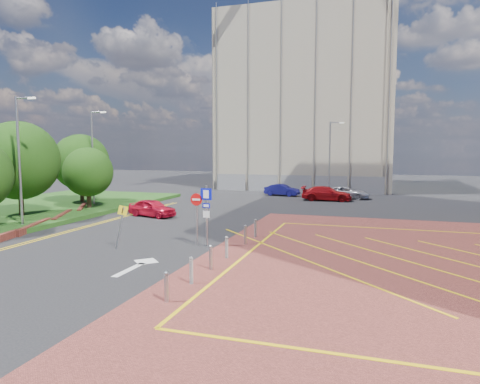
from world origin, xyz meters
The scene contains 18 objects.
ground centered at (0.00, 0.00, 0.00)m, with size 140.00×140.00×0.00m, color black.
grass_bed centered at (-18.00, 6.00, 0.15)m, with size 14.00×32.00×0.30m, color #1C4115.
retaining_wall centered at (-11.80, 2.00, 0.20)m, with size 6.06×20.33×0.40m.
tree_b centered at (-15.50, 5.00, 4.24)m, with size 5.60×5.60×6.74m.
tree_c centered at (-13.50, 10.00, 3.19)m, with size 4.00×4.00×4.90m.
tree_d centered at (-16.50, 13.00, 3.87)m, with size 5.00×5.00×6.08m.
lamp_left_near centered at (-12.42, 2.00, 4.66)m, with size 1.53×0.16×8.00m.
lamp_left_far centered at (-14.42, 12.00, 4.66)m, with size 1.53×0.16×8.00m.
lamp_back centered at (4.08, 28.00, 4.36)m, with size 1.53×0.16×8.00m.
sign_cluster centered at (0.30, 0.98, 1.95)m, with size 1.17×0.12×3.20m.
warning_sign centered at (-3.37, -0.90, 1.43)m, with size 0.73×0.41×2.25m.
bollard_row centered at (2.30, -1.67, 0.47)m, with size 0.14×11.14×0.90m.
construction_building centered at (0.00, 40.00, 11.00)m, with size 21.20×19.20×22.00m, color #B8AA97.
construction_fence centered at (1.00, 30.00, 1.00)m, with size 21.60×0.06×2.00m, color gray.
car_red_left centered at (-7.12, 8.96, 0.65)m, with size 1.55×3.84×1.31m, color red.
car_blue_back centered at (-0.81, 25.97, 0.62)m, with size 1.32×3.78×1.24m, color navy.
car_red_back centered at (4.29, 22.93, 0.70)m, with size 1.97×4.85×1.41m, color #AD0E13.
car_silver_back centered at (6.14, 25.44, 0.62)m, with size 2.05×4.44×1.23m, color silver.
Camera 1 is at (8.77, -19.35, 5.08)m, focal length 32.00 mm.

